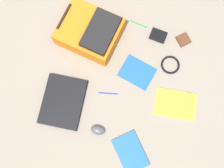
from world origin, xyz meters
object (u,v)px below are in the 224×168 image
at_px(book_comic, 137,73).
at_px(pen_blue, 108,93).
at_px(backpack, 91,32).
at_px(computer_mouse, 98,130).
at_px(power_brick, 158,36).
at_px(earbud_pouch, 183,40).
at_px(cable_coil, 170,65).
at_px(laptop, 63,102).
at_px(book_red, 175,104).
at_px(pen_black, 138,24).
at_px(book_manual, 130,153).

bearing_deg(book_comic, pen_blue, 143.56).
distance_m(backpack, computer_mouse, 0.67).
height_order(power_brick, earbud_pouch, power_brick).
height_order(cable_coil, earbud_pouch, earbud_pouch).
height_order(laptop, pen_blue, laptop).
distance_m(laptop, pen_blue, 0.31).
xyz_separation_m(book_red, pen_black, (0.49, 0.40, -0.00)).
relative_size(cable_coil, power_brick, 1.17).
bearing_deg(book_manual, pen_black, 13.11).
relative_size(cable_coil, earbud_pouch, 1.59).
xyz_separation_m(backpack, book_comic, (-0.16, -0.39, -0.07)).
xyz_separation_m(cable_coil, pen_blue, (-0.32, 0.35, -0.00)).
xyz_separation_m(book_comic, pen_black, (0.35, 0.09, -0.00)).
bearing_deg(book_comic, computer_mouse, 163.51).
xyz_separation_m(cable_coil, earbud_pouch, (0.21, -0.04, 0.00)).
xyz_separation_m(backpack, power_brick, (0.14, -0.46, -0.06)).
xyz_separation_m(laptop, earbud_pouch, (0.68, -0.67, -0.01)).
distance_m(backpack, pen_blue, 0.44).
distance_m(laptop, earbud_pouch, 0.95).
relative_size(backpack, cable_coil, 3.31).
xyz_separation_m(backpack, book_red, (-0.30, -0.70, -0.07)).
relative_size(laptop, book_manual, 1.28).
bearing_deg(cable_coil, pen_black, 52.67).
bearing_deg(laptop, book_manual, -108.89).
xyz_separation_m(cable_coil, power_brick, (0.18, 0.14, 0.01)).
bearing_deg(backpack, computer_mouse, -157.73).
height_order(book_red, book_comic, book_red).
height_order(laptop, pen_black, laptop).
xyz_separation_m(cable_coil, pen_black, (0.23, 0.30, -0.00)).
bearing_deg(computer_mouse, pen_black, -5.57).
height_order(book_manual, pen_blue, book_manual).
bearing_deg(book_manual, power_brick, 3.13).
bearing_deg(pen_blue, computer_mouse, -177.43).
bearing_deg(pen_black, book_comic, -165.07).
xyz_separation_m(book_manual, cable_coil, (0.65, -0.09, -0.00)).
distance_m(power_brick, pen_black, 0.17).
relative_size(cable_coil, pen_black, 0.98).
xyz_separation_m(book_manual, pen_blue, (0.33, 0.26, -0.01)).
bearing_deg(backpack, pen_blue, -146.15).
xyz_separation_m(backpack, computer_mouse, (-0.62, -0.25, -0.06)).
height_order(laptop, earbud_pouch, laptop).
height_order(computer_mouse, pen_blue, computer_mouse).
relative_size(computer_mouse, pen_blue, 0.72).
height_order(pen_black, earbud_pouch, earbud_pouch).
bearing_deg(pen_blue, book_comic, -36.44).
height_order(backpack, pen_black, backpack).
relative_size(laptop, power_brick, 3.32).
distance_m(backpack, earbud_pouch, 0.66).
relative_size(book_red, pen_blue, 2.27).
relative_size(laptop, book_comic, 1.46).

